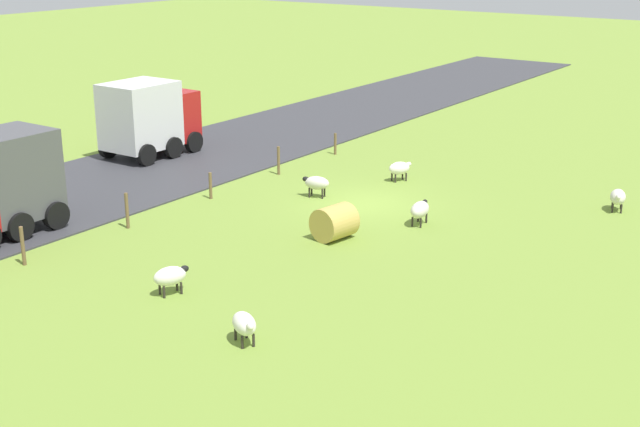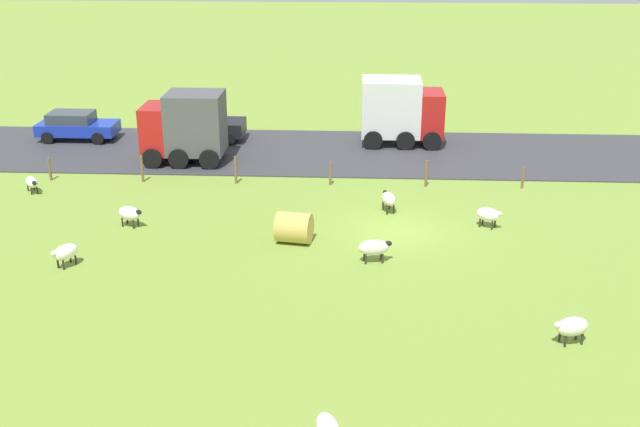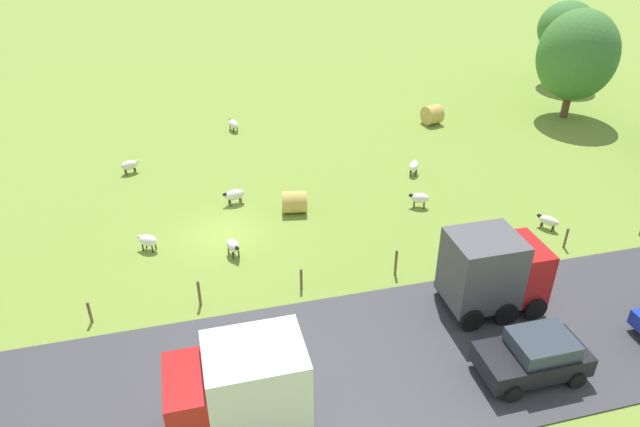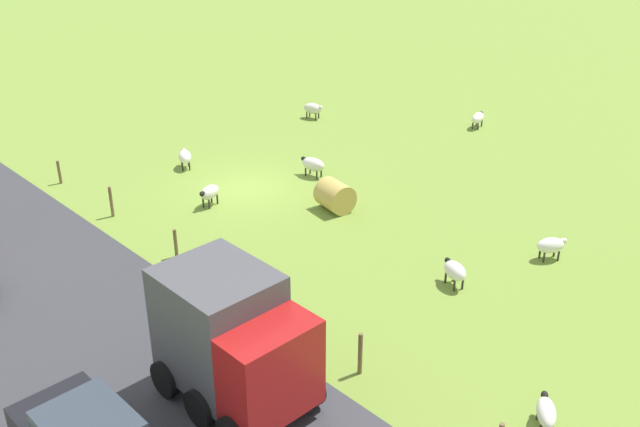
# 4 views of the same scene
# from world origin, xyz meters

# --- Properties ---
(ground_plane) EXTENTS (160.00, 160.00, 0.00)m
(ground_plane) POSITION_xyz_m (0.00, 0.00, 0.00)
(ground_plane) COLOR olive
(road_strip) EXTENTS (8.00, 80.00, 0.06)m
(road_strip) POSITION_xyz_m (10.23, 0.00, 0.03)
(road_strip) COLOR #38383D
(road_strip) RESTS_ON ground_plane
(sheep_0) EXTENTS (0.82, 1.14, 0.81)m
(sheep_0) POSITION_xyz_m (-8.03, -4.60, 0.53)
(sheep_0) COLOR silver
(sheep_0) RESTS_ON ground_plane
(sheep_1) EXTENTS (1.10, 0.96, 0.80)m
(sheep_1) POSITION_xyz_m (-3.74, 11.66, 0.53)
(sheep_1) COLOR white
(sheep_1) RESTS_ON ground_plane
(sheep_2) EXTENTS (1.23, 0.79, 0.77)m
(sheep_2) POSITION_xyz_m (-13.02, 2.14, 0.52)
(sheep_2) COLOR white
(sheep_2) RESTS_ON ground_plane
(sheep_3) EXTENTS (1.12, 0.78, 0.83)m
(sheep_3) POSITION_xyz_m (2.06, 0.30, 0.57)
(sheep_3) COLOR silver
(sheep_3) RESTS_ON ground_plane
(sheep_4) EXTENTS (1.10, 0.98, 0.71)m
(sheep_4) POSITION_xyz_m (3.59, 15.85, 0.48)
(sheep_4) COLOR silver
(sheep_4) RESTS_ON ground_plane
(sheep_5) EXTENTS (0.72, 1.24, 0.83)m
(sheep_5) POSITION_xyz_m (-2.83, 0.96, 0.55)
(sheep_5) COLOR silver
(sheep_5) RESTS_ON ground_plane
(sheep_6) EXTENTS (0.93, 1.07, 0.81)m
(sheep_6) POSITION_xyz_m (0.58, -3.55, 0.54)
(sheep_6) COLOR white
(sheep_6) RESTS_ON ground_plane
(sheep_7) EXTENTS (0.86, 1.12, 0.83)m
(sheep_7) POSITION_xyz_m (-0.04, 10.45, 0.55)
(sheep_7) COLOR white
(sheep_7) RESTS_ON ground_plane
(hay_bale_0) EXTENTS (1.35, 1.45, 1.16)m
(hay_bale_0) POSITION_xyz_m (-1.21, 3.91, 0.58)
(hay_bale_0) COLOR tan
(hay_bale_0) RESTS_ON ground_plane
(hay_bale_1) EXTENTS (1.57, 1.42, 1.34)m
(hay_bale_1) POSITION_xyz_m (-10.85, 15.94, 0.67)
(hay_bale_1) COLOR tan
(hay_bale_1) RESTS_ON ground_plane
(tree_0) EXTENTS (5.42, 5.42, 7.63)m
(tree_0) POSITION_xyz_m (-9.66, 25.83, 4.51)
(tree_0) COLOR brown
(tree_0) RESTS_ON ground_plane
(tree_2) EXTENTS (4.52, 4.52, 6.67)m
(tree_2) POSITION_xyz_m (-16.70, 29.82, 4.53)
(tree_2) COLOR brown
(tree_2) RESTS_ON ground_plane
(fence_post_0) EXTENTS (0.12, 0.12, 1.00)m
(fence_post_0) POSITION_xyz_m (5.28, -5.78, 0.50)
(fence_post_0) COLOR brown
(fence_post_0) RESTS_ON ground_plane
(fence_post_1) EXTENTS (0.12, 0.12, 1.22)m
(fence_post_1) POSITION_xyz_m (5.28, -1.49, 0.61)
(fence_post_1) COLOR brown
(fence_post_1) RESTS_ON ground_plane
(fence_post_2) EXTENTS (0.12, 0.12, 1.04)m
(fence_post_2) POSITION_xyz_m (5.28, 2.81, 0.52)
(fence_post_2) COLOR brown
(fence_post_2) RESTS_ON ground_plane
(fence_post_3) EXTENTS (0.12, 0.12, 1.27)m
(fence_post_3) POSITION_xyz_m (5.28, 7.10, 0.64)
(fence_post_3) COLOR brown
(fence_post_3) RESTS_ON ground_plane
(fence_post_4) EXTENTS (0.12, 0.12, 1.25)m
(fence_post_4) POSITION_xyz_m (5.28, 11.39, 0.62)
(fence_post_4) COLOR brown
(fence_post_4) RESTS_ON ground_plane
(fence_post_5) EXTENTS (0.12, 0.12, 1.06)m
(fence_post_5) POSITION_xyz_m (5.28, 15.69, 0.53)
(fence_post_5) COLOR brown
(fence_post_5) RESTS_ON ground_plane
(truck_0) EXTENTS (2.72, 4.23, 3.41)m
(truck_0) POSITION_xyz_m (12.01, -0.61, 1.85)
(truck_0) COLOR #B21919
(truck_0) RESTS_ON road_strip
(truck_1) EXTENTS (2.64, 3.89, 3.41)m
(truck_1) POSITION_xyz_m (8.29, 9.97, 1.84)
(truck_1) COLOR #B21919
(truck_1) RESTS_ON road_strip
(car_2) EXTENTS (2.16, 3.80, 1.63)m
(car_2) POSITION_xyz_m (12.08, 9.66, 0.91)
(car_2) COLOR black
(car_2) RESTS_ON road_strip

